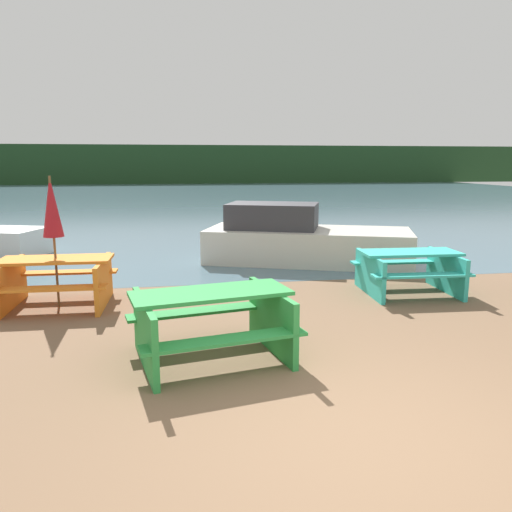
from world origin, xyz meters
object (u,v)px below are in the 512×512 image
object	(u,v)px
picnic_table_teal	(409,268)
boat	(301,240)
picnic_table_orange	(57,278)
umbrella_crimson	(52,208)
picnic_table_green	(211,319)

from	to	relation	value
picnic_table_teal	boat	distance (m)	3.21
picnic_table_orange	boat	size ratio (longest dim) A/B	0.35
umbrella_crimson	picnic_table_green	bearing A→B (deg)	-48.58
boat	picnic_table_teal	bearing A→B (deg)	-48.88
boat	picnic_table_orange	bearing A→B (deg)	-127.83
picnic_table_teal	picnic_table_orange	bearing A→B (deg)	178.75
picnic_table_orange	picnic_table_teal	bearing A→B (deg)	-1.25
picnic_table_orange	umbrella_crimson	bearing A→B (deg)	90.00
boat	picnic_table_green	bearing A→B (deg)	-93.90
picnic_table_green	umbrella_crimson	distance (m)	3.52
picnic_table_teal	picnic_table_green	bearing A→B (deg)	-146.27
picnic_table_green	boat	distance (m)	5.91
picnic_table_green	picnic_table_teal	xyz separation A→B (m)	(3.57, 2.38, -0.03)
picnic_table_orange	umbrella_crimson	size ratio (longest dim) A/B	0.84
umbrella_crimson	picnic_table_teal	bearing A→B (deg)	-1.25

